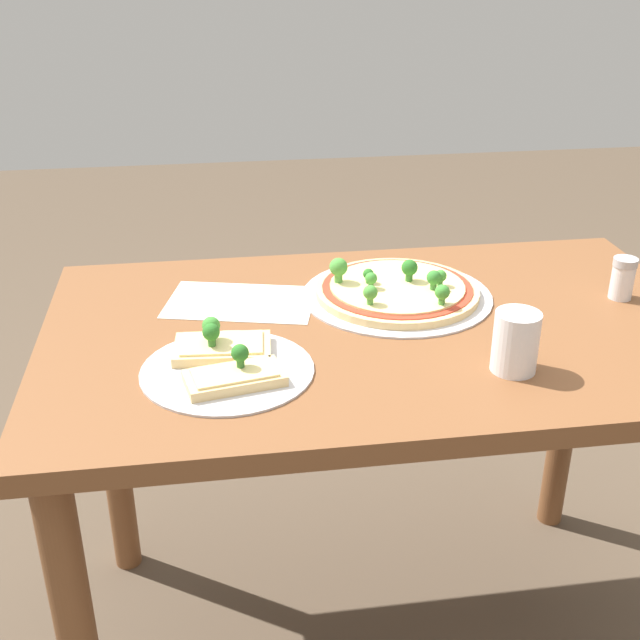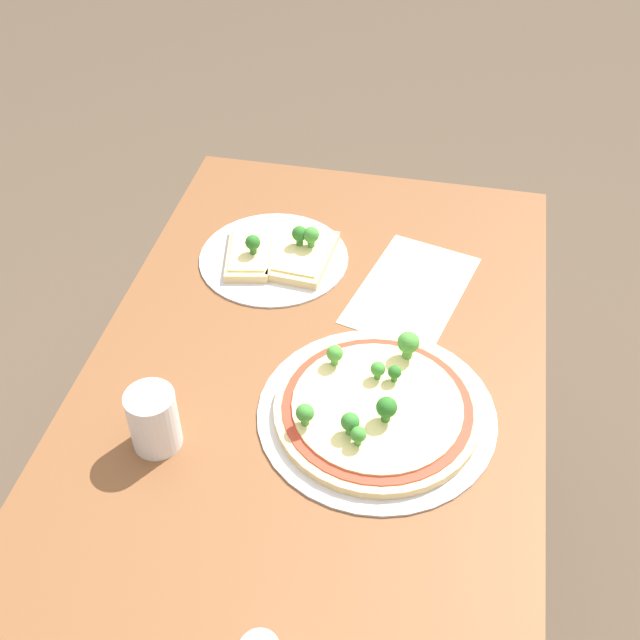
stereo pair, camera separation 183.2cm
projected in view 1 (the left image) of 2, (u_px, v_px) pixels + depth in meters
name	position (u px, v px, depth m)	size (l,w,h in m)	color
ground_plane	(371.00, 632.00, 1.72)	(8.00, 8.00, 0.00)	brown
dining_table	(380.00, 379.00, 1.45)	(1.18, 0.72, 0.74)	brown
pizza_tray_whole	(397.00, 290.00, 1.50)	(0.36, 0.36, 0.07)	silver
pizza_tray_slice	(227.00, 362.00, 1.25)	(0.27, 0.27, 0.06)	silver
drinking_cup	(516.00, 342.00, 1.23)	(0.07, 0.07, 0.10)	white
condiment_shaker	(623.00, 278.00, 1.49)	(0.04, 0.04, 0.08)	silver
paper_menu	(241.00, 302.00, 1.48)	(0.27, 0.17, 0.00)	silver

